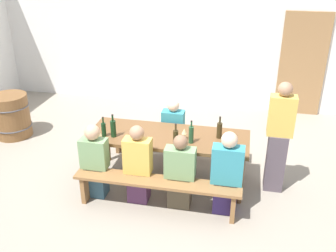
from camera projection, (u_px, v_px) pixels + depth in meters
The scene contains 21 objects.
ground_plane at pixel (168, 179), 5.81m from camera, with size 24.00×24.00×0.00m, color gray.
back_wall at pixel (200, 32), 7.97m from camera, with size 14.00×0.20×3.20m, color white.
wooden_door at pixel (302, 65), 7.68m from camera, with size 0.90×0.06×2.10m, color #9E7247.
tasting_table at pixel (168, 140), 5.52m from camera, with size 2.32×0.85×0.75m.
bench_near at pixel (157, 186), 5.02m from camera, with size 2.22×0.30×0.45m.
bench_far at pixel (177, 137), 6.29m from camera, with size 2.22×0.30×0.45m.
wine_bottle_0 at pixel (113, 128), 5.40m from camera, with size 0.08×0.08×0.34m.
wine_bottle_1 at pixel (176, 138), 5.11m from camera, with size 0.07×0.07×0.35m.
wine_bottle_2 at pixel (104, 129), 5.42m from camera, with size 0.07×0.07×0.30m.
wine_bottle_3 at pixel (191, 134), 5.23m from camera, with size 0.07×0.07×0.33m.
wine_bottle_4 at pixel (219, 130), 5.37m from camera, with size 0.08×0.08×0.33m.
wine_glass_0 at pixel (184, 132), 5.33m from camera, with size 0.07×0.07×0.16m.
wine_glass_1 at pixel (235, 145), 5.00m from camera, with size 0.07×0.07×0.16m.
wine_glass_2 at pixel (99, 133), 5.30m from camera, with size 0.07×0.07×0.15m.
seated_guest_near_0 at pixel (95, 162), 5.25m from camera, with size 0.37×0.24×1.09m.
seated_guest_near_1 at pixel (138, 166), 5.13m from camera, with size 0.37×0.24×1.14m.
seated_guest_near_2 at pixel (180, 174), 5.04m from camera, with size 0.40×0.24×1.06m.
seated_guest_near_3 at pixel (227, 175), 4.90m from camera, with size 0.40×0.24×1.17m.
seated_guest_far_0 at pixel (173, 133), 6.11m from camera, with size 0.35×0.24×1.08m.
standing_host at pixel (278, 140), 5.28m from camera, with size 0.35×0.24×1.63m.
wine_barrel at pixel (12, 116), 7.00m from camera, with size 0.68×0.68×0.80m.
Camera 1 is at (1.01, -4.80, 3.22)m, focal length 40.73 mm.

